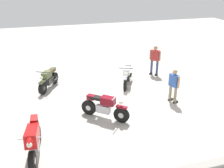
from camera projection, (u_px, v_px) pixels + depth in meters
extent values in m
plane|color=#B7B2A8|center=(118.00, 104.00, 11.18)|extent=(40.00, 40.00, 0.00)
cylinder|color=black|center=(121.00, 115.00, 9.70)|extent=(0.56, 0.51, 0.64)
cylinder|color=black|center=(89.00, 107.00, 10.25)|extent=(0.56, 0.51, 0.64)
cylinder|color=silver|center=(121.00, 115.00, 9.70)|extent=(0.26, 0.25, 0.22)
cylinder|color=silver|center=(89.00, 107.00, 10.25)|extent=(0.26, 0.25, 0.22)
cube|color=silver|center=(104.00, 109.00, 9.95)|extent=(0.61, 0.58, 0.32)
cube|color=maroon|center=(108.00, 101.00, 9.71)|extent=(0.63, 0.61, 0.30)
cube|color=maroon|center=(122.00, 107.00, 9.56)|extent=(0.44, 0.41, 0.08)
cube|color=black|center=(98.00, 98.00, 9.88)|extent=(0.62, 0.59, 0.12)
cube|color=maroon|center=(91.00, 97.00, 10.00)|extent=(0.39, 0.38, 0.18)
cylinder|color=silver|center=(97.00, 106.00, 10.27)|extent=(0.49, 0.45, 0.16)
cylinder|color=silver|center=(116.00, 97.00, 9.49)|extent=(0.49, 0.55, 0.04)
sphere|color=silver|center=(121.00, 102.00, 9.48)|extent=(0.16, 0.16, 0.16)
cylinder|color=black|center=(32.00, 161.00, 7.32)|extent=(0.22, 0.61, 0.60)
cylinder|color=black|center=(37.00, 135.00, 8.53)|extent=(0.29, 0.62, 0.60)
cylinder|color=silver|center=(32.00, 161.00, 7.32)|extent=(0.20, 0.23, 0.21)
cylinder|color=silver|center=(37.00, 135.00, 8.53)|extent=(0.20, 0.23, 0.21)
cube|color=silver|center=(34.00, 143.00, 7.93)|extent=(0.34, 0.59, 0.32)
cube|color=red|center=(32.00, 136.00, 7.63)|extent=(0.47, 1.02, 0.57)
cone|color=red|center=(29.00, 142.00, 7.11)|extent=(0.38, 0.39, 0.39)
cube|color=black|center=(33.00, 126.00, 7.97)|extent=(0.32, 0.62, 0.12)
cube|color=red|center=(34.00, 119.00, 8.21)|extent=(0.26, 0.37, 0.23)
cylinder|color=silver|center=(32.00, 125.00, 8.22)|extent=(0.13, 0.40, 0.17)
cylinder|color=silver|center=(37.00, 125.00, 8.25)|extent=(0.13, 0.40, 0.17)
cylinder|color=silver|center=(30.00, 138.00, 7.22)|extent=(0.70, 0.11, 0.04)
sphere|color=silver|center=(29.00, 145.00, 7.05)|extent=(0.16, 0.16, 0.16)
cylinder|color=black|center=(125.00, 84.00, 12.43)|extent=(0.39, 0.63, 0.64)
cylinder|color=black|center=(128.00, 74.00, 13.74)|extent=(0.39, 0.63, 0.64)
cylinder|color=black|center=(125.00, 84.00, 12.43)|extent=(0.22, 0.26, 0.22)
cylinder|color=black|center=(128.00, 74.00, 13.74)|extent=(0.22, 0.26, 0.22)
cube|color=black|center=(127.00, 77.00, 13.09)|extent=(0.50, 0.63, 0.32)
cube|color=silver|center=(127.00, 71.00, 12.75)|extent=(0.53, 0.64, 0.30)
cube|color=silver|center=(125.00, 78.00, 12.29)|extent=(0.34, 0.47, 0.08)
cube|color=#382314|center=(128.00, 67.00, 13.15)|extent=(0.50, 0.65, 0.12)
cube|color=silver|center=(128.00, 66.00, 13.43)|extent=(0.34, 0.38, 0.18)
cylinder|color=black|center=(131.00, 75.00, 13.45)|extent=(0.34, 0.55, 0.16)
cylinder|color=black|center=(126.00, 68.00, 12.35)|extent=(0.64, 0.34, 0.04)
sphere|color=silver|center=(126.00, 74.00, 12.23)|extent=(0.16, 0.16, 0.16)
cylinder|color=black|center=(43.00, 88.00, 12.04)|extent=(0.43, 0.60, 0.60)
cylinder|color=black|center=(54.00, 78.00, 13.24)|extent=(0.43, 0.60, 0.60)
cylinder|color=#333333|center=(43.00, 88.00, 12.04)|extent=(0.26, 0.27, 0.21)
cylinder|color=#333333|center=(54.00, 78.00, 13.24)|extent=(0.26, 0.27, 0.21)
cube|color=#333333|center=(49.00, 81.00, 12.65)|extent=(0.52, 0.63, 0.32)
cube|color=#515B38|center=(46.00, 75.00, 12.31)|extent=(0.55, 0.64, 0.30)
cube|color=#515B38|center=(42.00, 82.00, 11.90)|extent=(0.35, 0.46, 0.08)
cube|color=brown|center=(50.00, 71.00, 12.70)|extent=(0.52, 0.65, 0.12)
cube|color=#515B38|center=(53.00, 70.00, 12.98)|extent=(0.35, 0.39, 0.18)
cylinder|color=#333333|center=(56.00, 79.00, 12.99)|extent=(0.36, 0.54, 0.16)
cylinder|color=#333333|center=(43.00, 72.00, 11.91)|extent=(0.63, 0.37, 0.04)
sphere|color=silver|center=(41.00, 78.00, 11.79)|extent=(0.16, 0.16, 0.16)
cylinder|color=#384772|center=(152.00, 67.00, 14.47)|extent=(0.18, 0.18, 0.84)
cube|color=black|center=(151.00, 73.00, 14.57)|extent=(0.26, 0.25, 0.08)
cylinder|color=#384772|center=(157.00, 68.00, 14.32)|extent=(0.18, 0.18, 0.84)
cube|color=black|center=(156.00, 74.00, 14.42)|extent=(0.26, 0.25, 0.08)
cube|color=#B23333|center=(155.00, 55.00, 14.10)|extent=(0.49, 0.49, 0.60)
cylinder|color=tan|center=(150.00, 54.00, 14.22)|extent=(0.13, 0.13, 0.56)
cylinder|color=tan|center=(160.00, 56.00, 13.97)|extent=(0.13, 0.13, 0.56)
sphere|color=tan|center=(156.00, 48.00, 13.92)|extent=(0.23, 0.23, 0.23)
cylinder|color=gray|center=(175.00, 95.00, 11.11)|extent=(0.16, 0.16, 0.78)
cube|color=black|center=(175.00, 102.00, 11.28)|extent=(0.28, 0.17, 0.08)
cylinder|color=gray|center=(170.00, 93.00, 11.35)|extent=(0.16, 0.16, 0.78)
cube|color=black|center=(170.00, 99.00, 11.52)|extent=(0.28, 0.17, 0.08)
cube|color=#3359A5|center=(174.00, 81.00, 10.97)|extent=(0.34, 0.48, 0.55)
cylinder|color=tan|center=(179.00, 82.00, 10.76)|extent=(0.11, 0.11, 0.52)
cylinder|color=tan|center=(170.00, 78.00, 11.16)|extent=(0.11, 0.11, 0.52)
sphere|color=tan|center=(175.00, 72.00, 10.80)|extent=(0.21, 0.21, 0.21)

